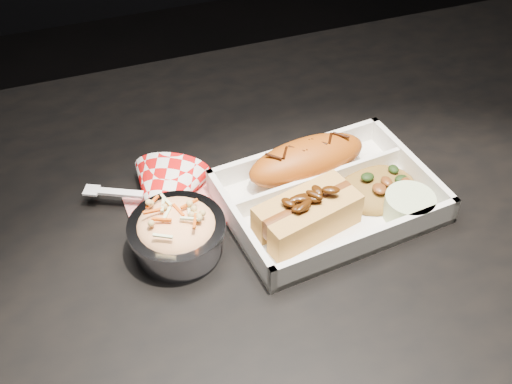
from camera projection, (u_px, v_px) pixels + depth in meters
dining_table at (308, 258)px, 0.85m from camera, size 1.20×0.80×0.75m
food_tray at (328, 200)px, 0.79m from camera, size 0.27×0.21×0.04m
fried_pastry at (307, 160)px, 0.81m from camera, size 0.17×0.08×0.05m
hotdog at (307, 212)px, 0.74m from camera, size 0.13×0.09×0.06m
fried_rice_mound at (379, 183)px, 0.79m from camera, size 0.11×0.10×0.03m
cupcake_liner at (409, 206)px, 0.77m from camera, size 0.06×0.06×0.03m
foil_coleslaw_cup at (177, 232)px, 0.72m from camera, size 0.11×0.11×0.07m
napkin_fork at (164, 199)px, 0.78m from camera, size 0.16×0.14×0.10m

